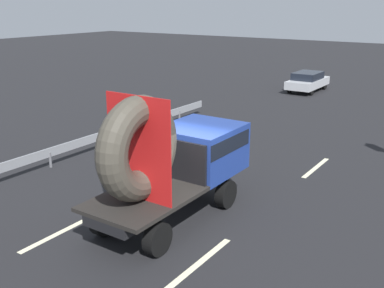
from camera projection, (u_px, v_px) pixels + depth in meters
ground_plane at (178, 216)px, 12.65m from camera, size 120.00×120.00×0.00m
flatbed_truck at (177, 156)px, 12.22m from camera, size 2.02×5.09×3.59m
distant_sedan at (308, 81)px, 30.04m from camera, size 1.65×3.84×1.25m
guardrail at (91, 140)px, 17.76m from camera, size 0.10×15.65×0.71m
lane_dash_left_near at (67, 229)px, 11.92m from camera, size 0.16×2.93×0.01m
lane_dash_left_far at (225, 149)px, 18.32m from camera, size 0.16×2.49×0.01m
lane_dash_right_near at (196, 266)px, 10.26m from camera, size 0.16×2.83×0.01m
lane_dash_right_far at (316, 168)px, 16.31m from camera, size 0.16×2.37×0.01m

